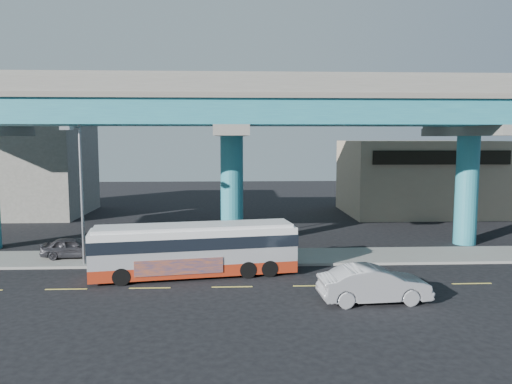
{
  "coord_description": "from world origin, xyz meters",
  "views": [
    {
      "loc": [
        0.06,
        -24.09,
        7.25
      ],
      "look_at": [
        1.37,
        4.0,
        4.21
      ],
      "focal_mm": 35.0,
      "sensor_mm": 36.0,
      "label": 1
    }
  ],
  "objects_px": {
    "street_lamp": "(78,175)",
    "stop_sign": "(260,233)",
    "parked_car": "(73,247)",
    "transit_bus": "(195,248)",
    "sedan": "(374,284)"
  },
  "relations": [
    {
      "from": "transit_bus",
      "to": "parked_car",
      "type": "bearing_deg",
      "value": 143.93
    },
    {
      "from": "parked_car",
      "to": "stop_sign",
      "type": "xyz_separation_m",
      "value": [
        11.11,
        -1.43,
        1.06
      ]
    },
    {
      "from": "parked_car",
      "to": "stop_sign",
      "type": "bearing_deg",
      "value": -100.03
    },
    {
      "from": "transit_bus",
      "to": "sedan",
      "type": "distance_m",
      "value": 9.49
    },
    {
      "from": "transit_bus",
      "to": "street_lamp",
      "type": "relative_size",
      "value": 1.39
    },
    {
      "from": "sedan",
      "to": "street_lamp",
      "type": "relative_size",
      "value": 0.64
    },
    {
      "from": "sedan",
      "to": "parked_car",
      "type": "distance_m",
      "value": 17.91
    },
    {
      "from": "street_lamp",
      "to": "stop_sign",
      "type": "bearing_deg",
      "value": 4.26
    },
    {
      "from": "transit_bus",
      "to": "stop_sign",
      "type": "distance_m",
      "value": 4.29
    },
    {
      "from": "street_lamp",
      "to": "parked_car",
      "type": "bearing_deg",
      "value": 117.28
    },
    {
      "from": "parked_car",
      "to": "transit_bus",
      "type": "bearing_deg",
      "value": -119.44
    },
    {
      "from": "street_lamp",
      "to": "stop_sign",
      "type": "distance_m",
      "value": 10.59
    },
    {
      "from": "street_lamp",
      "to": "transit_bus",
      "type": "bearing_deg",
      "value": -14.24
    },
    {
      "from": "transit_bus",
      "to": "street_lamp",
      "type": "xyz_separation_m",
      "value": [
        -6.43,
        1.63,
        3.75
      ]
    },
    {
      "from": "parked_car",
      "to": "stop_sign",
      "type": "distance_m",
      "value": 11.25
    }
  ]
}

